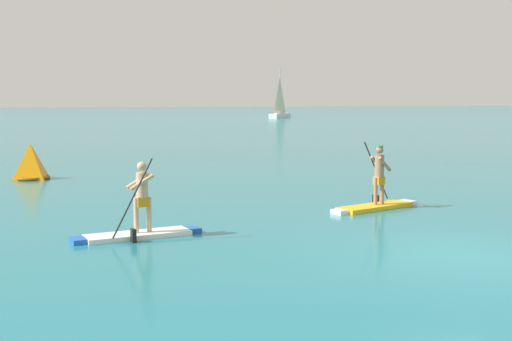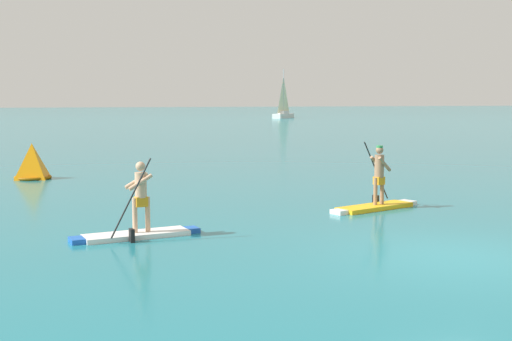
# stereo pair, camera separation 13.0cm
# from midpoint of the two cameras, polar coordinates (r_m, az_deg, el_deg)

# --- Properties ---
(ground) EXTENTS (440.00, 440.00, 0.00)m
(ground) POSITION_cam_midpoint_polar(r_m,az_deg,el_deg) (13.64, 16.49, -7.03)
(ground) COLOR #1E727F
(paddleboarder_near_left) EXTENTS (2.92, 1.12, 1.82)m
(paddleboarder_near_left) POSITION_cam_midpoint_polar(r_m,az_deg,el_deg) (14.98, -10.23, -4.33)
(paddleboarder_near_left) COLOR white
(paddleboarder_near_left) RESTS_ON ground
(paddleboarder_mid_center) EXTENTS (2.98, 1.50, 1.87)m
(paddleboarder_mid_center) POSITION_cam_midpoint_polar(r_m,az_deg,el_deg) (18.84, 10.03, -2.15)
(paddleboarder_mid_center) COLOR yellow
(paddleboarder_mid_center) RESTS_ON ground
(race_marker_buoy) EXTENTS (1.59, 1.59, 1.36)m
(race_marker_buoy) POSITION_cam_midpoint_polar(r_m,az_deg,el_deg) (26.75, -18.77, 0.60)
(race_marker_buoy) COLOR orange
(race_marker_buoy) RESTS_ON ground
(sailboat_right_horizon) EXTENTS (4.83, 5.25, 7.47)m
(sailboat_right_horizon) POSITION_cam_midpoint_polar(r_m,az_deg,el_deg) (103.37, 2.00, 5.02)
(sailboat_right_horizon) COLOR white
(sailboat_right_horizon) RESTS_ON ground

